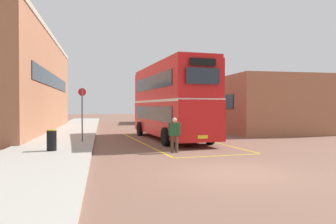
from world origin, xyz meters
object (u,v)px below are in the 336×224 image
single_deck_bus (152,110)px  bus_stop_sign (82,110)px  pedestrian_boarding (174,133)px  litter_bin (52,140)px  double_decker_bus (170,100)px

single_deck_bus → bus_stop_sign: bus_stop_sign is taller
pedestrian_boarding → bus_stop_sign: bearing=134.2°
pedestrian_boarding → single_deck_bus: bearing=83.4°
litter_bin → bus_stop_sign: bearing=73.2°
single_deck_bus → pedestrian_boarding: 27.01m
pedestrian_boarding → bus_stop_sign: 6.28m
double_decker_bus → single_deck_bus: 21.05m
single_deck_bus → litter_bin: single_deck_bus is taller
double_decker_bus → litter_bin: (-6.50, -5.14, -1.90)m
double_decker_bus → pedestrian_boarding: bearing=-100.2°
pedestrian_boarding → bus_stop_sign: (-4.33, 4.44, 1.01)m
pedestrian_boarding → litter_bin: size_ratio=1.71×
double_decker_bus → bus_stop_sign: double_decker_bus is taller
litter_bin → bus_stop_sign: bus_stop_sign is taller
single_deck_bus → litter_bin: (-8.54, -26.07, -1.03)m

